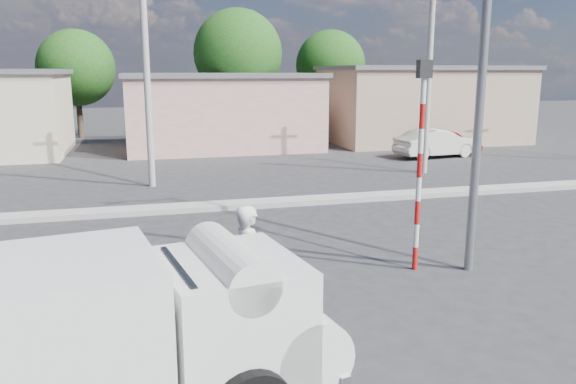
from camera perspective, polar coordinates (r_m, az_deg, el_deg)
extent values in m
plane|color=#2A2A2C|center=(9.99, -0.08, -12.31)|extent=(120.00, 120.00, 0.00)
cube|color=#99968E|center=(17.43, -6.72, -1.37)|extent=(40.00, 0.80, 0.16)
cylinder|color=black|center=(8.16, -8.57, -14.53)|extent=(1.01, 0.45, 0.98)
cylinder|color=#AE160C|center=(8.16, -8.57, -14.53)|extent=(0.53, 0.40, 0.48)
cube|color=white|center=(6.73, -27.06, -13.48)|extent=(3.48, 2.47, 1.64)
cube|color=white|center=(7.06, -5.92, -12.12)|extent=(1.89, 2.07, 1.38)
cylinder|color=white|center=(7.47, -0.19, -13.99)|extent=(1.27, 1.96, 0.98)
cylinder|color=white|center=(6.82, -6.03, -7.35)|extent=(0.92, 1.90, 0.62)
cube|color=silver|center=(7.77, 2.30, -15.85)|extent=(0.45, 1.90, 0.25)
cube|color=black|center=(6.75, -11.08, -9.77)|extent=(0.33, 1.50, 0.62)
imported|color=black|center=(9.09, -3.90, -11.29)|extent=(2.09, 1.07, 1.05)
imported|color=silver|center=(8.94, -3.94, -8.97)|extent=(0.56, 0.74, 1.84)
imported|color=beige|center=(28.51, 14.86, 4.83)|extent=(4.38, 2.07, 1.39)
imported|color=maroon|center=(29.74, 15.87, 4.95)|extent=(3.89, 1.96, 1.27)
cylinder|color=red|center=(12.30, 12.78, -6.57)|extent=(0.11, 0.11, 0.50)
cylinder|color=white|center=(12.15, 12.89, -4.34)|extent=(0.11, 0.11, 0.50)
cylinder|color=red|center=(12.02, 13.00, -2.05)|extent=(0.11, 0.11, 0.50)
cylinder|color=white|center=(11.91, 13.12, 0.28)|extent=(0.11, 0.11, 0.50)
cylinder|color=red|center=(11.82, 13.23, 2.66)|extent=(0.11, 0.11, 0.50)
cylinder|color=white|center=(11.75, 13.35, 5.06)|extent=(0.11, 0.11, 0.50)
cylinder|color=red|center=(11.70, 13.47, 7.49)|extent=(0.11, 0.11, 0.50)
cylinder|color=white|center=(11.67, 13.59, 9.93)|extent=(0.11, 0.11, 0.50)
cube|color=black|center=(11.67, 13.70, 12.04)|extent=(0.28, 0.18, 0.36)
cylinder|color=slate|center=(11.98, 19.24, 13.25)|extent=(0.18, 0.18, 9.00)
cube|color=tan|center=(31.17, -6.79, 7.97)|extent=(10.00, 7.00, 3.80)
cube|color=#59595B|center=(31.09, -6.88, 11.69)|extent=(10.30, 7.30, 0.24)
cube|color=tan|center=(34.90, 13.33, 8.50)|extent=(11.00, 7.00, 4.20)
cube|color=#59595B|center=(34.84, 13.51, 12.15)|extent=(11.30, 7.30, 0.24)
cylinder|color=#38281E|center=(38.05, -20.43, 7.80)|extent=(0.36, 0.36, 3.47)
sphere|color=#31651E|center=(37.98, -20.73, 11.71)|extent=(4.71, 4.71, 4.71)
cylinder|color=#38281E|center=(37.39, -5.03, 9.00)|extent=(0.36, 0.36, 4.20)
sphere|color=#31651E|center=(37.35, -5.12, 13.83)|extent=(5.70, 5.70, 5.70)
cylinder|color=#38281E|center=(41.07, 4.28, 8.91)|extent=(0.36, 0.36, 3.64)
sphere|color=#31651E|center=(41.01, 4.35, 12.72)|extent=(4.94, 4.94, 4.94)
cylinder|color=#99968E|center=(20.80, -14.16, 11.43)|extent=(0.24, 0.24, 8.00)
cylinder|color=#99968E|center=(23.66, 14.11, 11.48)|extent=(0.24, 0.24, 8.00)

